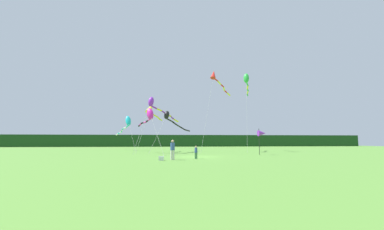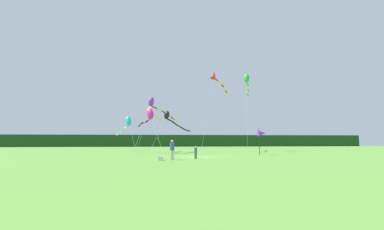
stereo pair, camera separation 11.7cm
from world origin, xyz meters
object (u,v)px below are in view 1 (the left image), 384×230
Objects in this scene: cooler_box at (161,158)px; kite_magenta at (149,115)px; kite_black at (170,118)px; person_adult at (173,149)px; banner_flag_pole at (262,133)px; kite_cyan at (127,123)px; person_child at (196,152)px; kite_red at (216,78)px; kite_purple at (155,105)px; kite_yellow at (151,109)px; kite_green at (247,81)px.

kite_magenta is (-1.60, 10.83, 4.66)m from cooler_box.
person_adult is at bearing -90.74° from kite_black.
banner_flag_pole is 22.16m from kite_cyan.
person_child is 0.10× the size of kite_red.
person_adult is 1.47× the size of person_child.
kite_red is 10.23m from kite_purple.
kite_red is at bearing 23.37° from kite_magenta.
kite_red reaches higher than person_child.
person_child is at bearing -65.44° from kite_cyan.
person_adult is 0.21× the size of kite_purple.
person_child is 15.27m from kite_yellow.
kite_black is (-6.70, -0.33, -6.13)m from kite_red.
kite_red is 16.09m from kite_cyan.
kite_magenta is at bearing -114.49° from kite_purple.
kite_magenta is 0.64× the size of kite_red.
banner_flag_pole is at bearing -32.06° from kite_yellow.
banner_flag_pole is 13.11m from kite_black.
kite_red reaches higher than kite_yellow.
person_child is 0.10× the size of kite_green.
person_adult is 0.17× the size of kite_cyan.
kite_red reaches higher than cooler_box.
banner_flag_pole is 0.35× the size of kite_black.
person_adult is 0.14× the size of kite_green.
person_child is 0.11× the size of kite_cyan.
kite_red is at bearing -23.06° from kite_cyan.
cooler_box is 11.90m from kite_magenta.
kite_yellow is 7.28m from kite_cyan.
kite_green is at bearing 2.22° from kite_black.
person_child is 0.13× the size of kite_black.
person_adult is at bearing -148.67° from banner_flag_pole.
kite_magenta is (-12.98, 4.08, 2.40)m from banner_flag_pole.
kite_yellow is (-2.56, 14.50, 5.13)m from person_adult.
kite_black reaches higher than kite_magenta.
banner_flag_pole is at bearing 32.68° from person_child.
person_child reaches higher than cooler_box.
banner_flag_pole is 0.30× the size of kite_cyan.
kite_cyan is at bearing 112.81° from kite_magenta.
kite_green is 1.45× the size of kite_purple.
person_child is at bearing -69.83° from kite_purple.
kite_yellow is 14.90m from kite_green.
kite_green is at bearing 16.43° from kite_magenta.
kite_green is at bearing 51.47° from person_adult.
kite_black is 9.19m from kite_cyan.
kite_cyan is (-4.81, 8.38, -1.85)m from kite_purple.
cooler_box is at bearing -85.67° from kite_purple.
kite_black is at bearing -6.89° from kite_yellow.
kite_red is (6.88, 14.50, 9.96)m from person_adult.
person_adult is 15.59m from kite_yellow.
kite_magenta is at bearing -156.63° from kite_red.
kite_red is 10.61m from kite_yellow.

